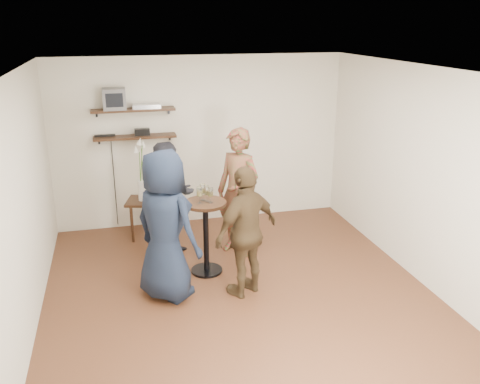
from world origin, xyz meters
name	(u,v)px	position (x,y,z in m)	size (l,w,h in m)	color
room	(240,191)	(0.00, 0.00, 1.30)	(4.58, 5.08, 2.68)	#3E2314
shelf_upper	(133,110)	(-1.00, 2.38, 1.85)	(1.20, 0.25, 0.04)	black
shelf_lower	(135,137)	(-1.00, 2.38, 1.45)	(1.20, 0.25, 0.04)	black
crt_monitor	(114,99)	(-1.26, 2.38, 2.02)	(0.32, 0.30, 0.30)	#59595B
dvd_deck	(146,106)	(-0.81, 2.38, 1.90)	(0.40, 0.24, 0.06)	silver
radio	(142,132)	(-0.89, 2.38, 1.52)	(0.22, 0.10, 0.10)	black
power_strip	(105,136)	(-1.43, 2.42, 1.48)	(0.30, 0.05, 0.03)	black
side_table	(144,206)	(-0.95, 2.05, 0.48)	(0.58, 0.58, 0.57)	black
vase_lilies	(142,180)	(-0.96, 2.05, 0.87)	(0.19, 0.20, 0.96)	white
drinks_table	(206,227)	(-0.27, 0.69, 0.62)	(0.52, 0.52, 0.96)	black
wine_glass_fl	(199,192)	(-0.35, 0.65, 1.10)	(0.07, 0.07, 0.21)	silver
wine_glass_fr	(211,193)	(-0.21, 0.65, 1.09)	(0.06, 0.06, 0.19)	silver
wine_glass_bl	(203,189)	(-0.29, 0.76, 1.10)	(0.07, 0.07, 0.21)	silver
wine_glass_br	(207,191)	(-0.25, 0.69, 1.09)	(0.07, 0.07, 0.20)	silver
person_plaid	(238,192)	(0.27, 1.18, 0.88)	(0.64, 0.42, 1.75)	maroon
person_dark	(170,200)	(-0.64, 1.32, 0.80)	(0.77, 0.60, 1.59)	black
person_navy	(165,226)	(-0.82, 0.21, 0.88)	(0.86, 0.56, 1.77)	black
person_brown	(247,232)	(0.09, 0.06, 0.78)	(0.92, 0.38, 1.56)	#41301C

